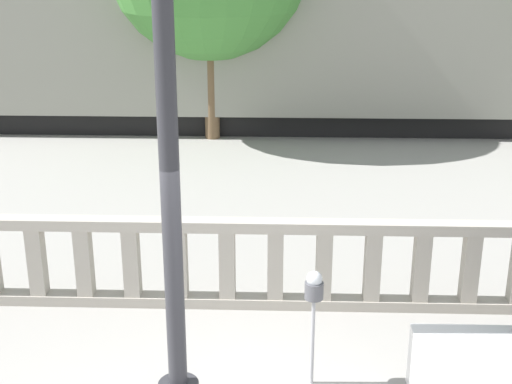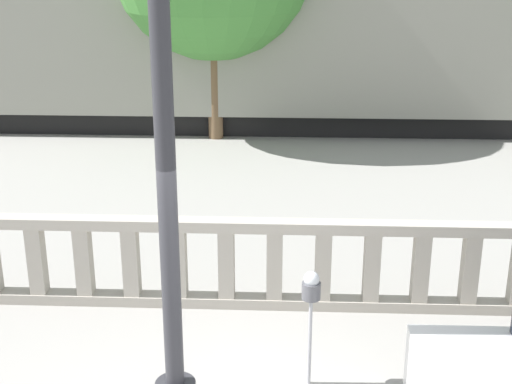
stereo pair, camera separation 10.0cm
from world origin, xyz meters
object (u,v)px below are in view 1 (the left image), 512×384
at_px(parking_meter, 314,293).
at_px(train_near, 242,54).
at_px(train_far, 239,1).
at_px(lamppost, 169,169).

height_order(parking_meter, train_near, train_near).
bearing_deg(train_near, train_far, 93.67).
bearing_deg(train_far, parking_meter, -85.03).
height_order(lamppost, parking_meter, lamppost).
distance_m(lamppost, train_near, 11.89).
distance_m(parking_meter, train_near, 11.62).
bearing_deg(parking_meter, lamppost, -165.93).
distance_m(lamppost, train_far, 26.94).
bearing_deg(lamppost, train_far, 91.98).
bearing_deg(train_far, train_near, -86.33).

